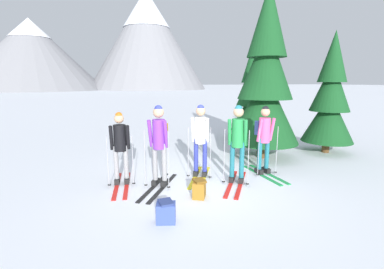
{
  "coord_description": "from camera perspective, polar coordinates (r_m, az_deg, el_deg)",
  "views": [
    {
      "loc": [
        -2.31,
        -5.72,
        2.33
      ],
      "look_at": [
        0.08,
        0.51,
        1.05
      ],
      "focal_mm": 25.7,
      "sensor_mm": 36.0,
      "label": 1
    }
  ],
  "objects": [
    {
      "name": "skier_in_white",
      "position": [
        6.71,
        1.76,
        -0.61
      ],
      "size": [
        1.12,
        1.57,
        1.8
      ],
      "color": "yellow",
      "rests_on": "ground"
    },
    {
      "name": "skier_in_black",
      "position": [
        6.43,
        -14.67,
        -2.0
      ],
      "size": [
        0.62,
        1.7,
        1.67
      ],
      "color": "red",
      "rests_on": "ground"
    },
    {
      "name": "mountain_ridge_distant",
      "position": [
        90.12,
        -17.91,
        17.32
      ],
      "size": [
        69.84,
        38.34,
        29.97
      ],
      "color": "gray",
      "rests_on": "ground"
    },
    {
      "name": "backpack_on_snow_beside",
      "position": [
        5.72,
        1.52,
        -11.17
      ],
      "size": [
        0.37,
        0.4,
        0.38
      ],
      "color": "#99661E",
      "rests_on": "ground"
    },
    {
      "name": "ground_plane",
      "position": [
        6.6,
        0.97,
        -9.83
      ],
      "size": [
        400.0,
        400.0,
        0.0
      ],
      "primitive_type": "plane",
      "color": "white"
    },
    {
      "name": "pine_tree_mid",
      "position": [
        10.04,
        26.74,
        6.66
      ],
      "size": [
        1.62,
        1.62,
        3.92
      ],
      "color": "#51381E",
      "rests_on": "ground"
    },
    {
      "name": "backpack_on_snow_front",
      "position": [
        4.8,
        -5.43,
        -15.71
      ],
      "size": [
        0.38,
        0.33,
        0.38
      ],
      "color": "#384C99",
      "rests_on": "ground"
    },
    {
      "name": "pine_tree_near",
      "position": [
        11.46,
        12.3,
        7.87
      ],
      "size": [
        1.61,
        1.61,
        3.89
      ],
      "color": "#51381E",
      "rests_on": "ground"
    },
    {
      "name": "pine_tree_far",
      "position": [
        8.63,
        14.99,
        10.66
      ],
      "size": [
        2.13,
        2.13,
        5.14
      ],
      "color": "#51381E",
      "rests_on": "ground"
    },
    {
      "name": "skier_in_pink",
      "position": [
        7.16,
        14.7,
        -0.28
      ],
      "size": [
        0.61,
        1.61,
        1.75
      ],
      "color": "green",
      "rests_on": "ground"
    },
    {
      "name": "skier_in_green",
      "position": [
        6.35,
        9.43,
        -1.26
      ],
      "size": [
        1.31,
        1.6,
        1.82
      ],
      "color": "red",
      "rests_on": "ground"
    },
    {
      "name": "skier_in_purple",
      "position": [
        6.13,
        -6.81,
        -1.29
      ],
      "size": [
        1.26,
        1.64,
        1.84
      ],
      "color": "black",
      "rests_on": "ground"
    }
  ]
}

